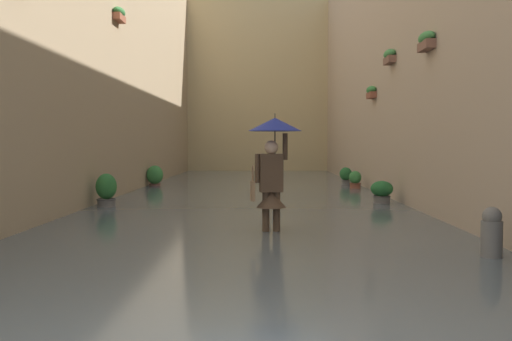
# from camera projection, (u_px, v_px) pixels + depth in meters

# --- Properties ---
(ground_plane) EXTENTS (68.87, 68.87, 0.00)m
(ground_plane) POSITION_uv_depth(u_px,v_px,m) (253.00, 200.00, 16.97)
(ground_plane) COLOR #605B56
(flood_water) EXTENTS (8.17, 33.55, 0.18)m
(flood_water) POSITION_uv_depth(u_px,v_px,m) (253.00, 197.00, 16.96)
(flood_water) COLOR #515B60
(flood_water) RESTS_ON ground_plane
(building_facade_left) EXTENTS (2.04, 31.55, 9.11)m
(building_facade_left) POSITION_uv_depth(u_px,v_px,m) (412.00, 42.00, 16.69)
(building_facade_left) COLOR tan
(building_facade_left) RESTS_ON ground_plane
(building_facade_right) EXTENTS (2.04, 31.55, 10.87)m
(building_facade_right) POSITION_uv_depth(u_px,v_px,m) (94.00, 12.00, 16.76)
(building_facade_right) COLOR tan
(building_facade_right) RESTS_ON ground_plane
(building_facade_far) EXTENTS (10.97, 1.80, 9.39)m
(building_facade_far) POSITION_uv_depth(u_px,v_px,m) (258.00, 87.00, 31.40)
(building_facade_far) COLOR tan
(building_facade_far) RESTS_ON ground_plane
(person_wading) EXTENTS (0.89, 0.89, 2.14)m
(person_wading) POSITION_uv_depth(u_px,v_px,m) (273.00, 157.00, 9.63)
(person_wading) COLOR #4C4233
(person_wading) RESTS_ON ground_plane
(potted_plant_mid_right) EXTENTS (0.48, 0.48, 0.95)m
(potted_plant_mid_right) POSITION_uv_depth(u_px,v_px,m) (106.00, 193.00, 13.47)
(potted_plant_mid_right) COLOR #66605B
(potted_plant_mid_right) RESTS_ON ground_plane
(potted_plant_far_left) EXTENTS (0.39, 0.39, 0.75)m
(potted_plant_far_left) POSITION_uv_depth(u_px,v_px,m) (355.00, 182.00, 18.87)
(potted_plant_far_left) COLOR brown
(potted_plant_far_left) RESTS_ON ground_plane
(potted_plant_mid_left) EXTENTS (0.54, 0.54, 0.73)m
(potted_plant_mid_left) POSITION_uv_depth(u_px,v_px,m) (382.00, 194.00, 14.20)
(potted_plant_mid_left) COLOR #66605B
(potted_plant_mid_left) RESTS_ON ground_plane
(potted_plant_far_right) EXTENTS (0.57, 0.57, 0.88)m
(potted_plant_far_right) POSITION_uv_depth(u_px,v_px,m) (155.00, 177.00, 19.99)
(potted_plant_far_right) COLOR brown
(potted_plant_far_right) RESTS_ON ground_plane
(potted_plant_near_left) EXTENTS (0.44, 0.44, 0.80)m
(potted_plant_near_left) POSITION_uv_depth(u_px,v_px,m) (346.00, 177.00, 20.53)
(potted_plant_near_left) COLOR #66605B
(potted_plant_near_left) RESTS_ON ground_plane
(mooring_bollard) EXTENTS (0.27, 0.27, 0.83)m
(mooring_bollard) POSITION_uv_depth(u_px,v_px,m) (492.00, 239.00, 7.50)
(mooring_bollard) COLOR slate
(mooring_bollard) RESTS_ON ground_plane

